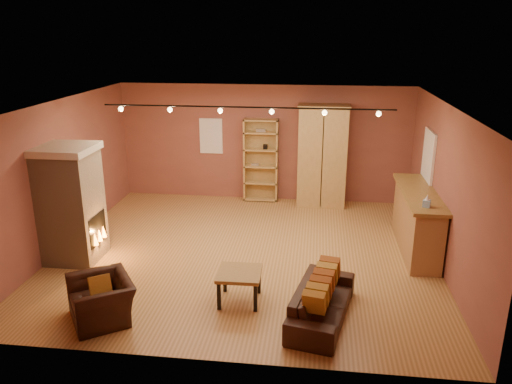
# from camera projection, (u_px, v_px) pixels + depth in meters

# --- Properties ---
(floor) EXTENTS (7.00, 7.00, 0.00)m
(floor) POSITION_uv_depth(u_px,v_px,m) (245.00, 253.00, 9.43)
(floor) COLOR olive
(floor) RESTS_ON ground
(ceiling) EXTENTS (7.00, 7.00, 0.00)m
(ceiling) POSITION_uv_depth(u_px,v_px,m) (244.00, 104.00, 8.56)
(ceiling) COLOR brown
(ceiling) RESTS_ON back_wall
(back_wall) EXTENTS (7.00, 0.02, 2.80)m
(back_wall) POSITION_uv_depth(u_px,v_px,m) (264.00, 143.00, 12.06)
(back_wall) COLOR brown
(back_wall) RESTS_ON floor
(left_wall) EXTENTS (0.02, 6.50, 2.80)m
(left_wall) POSITION_uv_depth(u_px,v_px,m) (61.00, 175.00, 9.41)
(left_wall) COLOR brown
(left_wall) RESTS_ON floor
(right_wall) EXTENTS (0.02, 6.50, 2.80)m
(right_wall) POSITION_uv_depth(u_px,v_px,m) (445.00, 189.00, 8.59)
(right_wall) COLOR brown
(right_wall) RESTS_ON floor
(fireplace) EXTENTS (1.01, 0.98, 2.12)m
(fireplace) POSITION_uv_depth(u_px,v_px,m) (72.00, 204.00, 8.90)
(fireplace) COLOR tan
(fireplace) RESTS_ON floor
(back_window) EXTENTS (0.56, 0.04, 0.86)m
(back_window) POSITION_uv_depth(u_px,v_px,m) (211.00, 136.00, 12.15)
(back_window) COLOR white
(back_window) RESTS_ON back_wall
(bookcase) EXTENTS (0.82, 0.32, 2.01)m
(bookcase) POSITION_uv_depth(u_px,v_px,m) (261.00, 159.00, 12.09)
(bookcase) COLOR tan
(bookcase) RESTS_ON floor
(armoire) EXTENTS (1.18, 0.67, 2.40)m
(armoire) POSITION_uv_depth(u_px,v_px,m) (322.00, 156.00, 11.67)
(armoire) COLOR tan
(armoire) RESTS_ON floor
(bar_counter) EXTENTS (0.65, 2.43, 1.16)m
(bar_counter) POSITION_uv_depth(u_px,v_px,m) (417.00, 220.00, 9.41)
(bar_counter) COLOR #A77C4D
(bar_counter) RESTS_ON floor
(tissue_box) EXTENTS (0.15, 0.15, 0.22)m
(tissue_box) POSITION_uv_depth(u_px,v_px,m) (427.00, 202.00, 8.41)
(tissue_box) COLOR #87B4D8
(tissue_box) RESTS_ON bar_counter
(right_window) EXTENTS (0.05, 0.90, 1.00)m
(right_window) POSITION_uv_depth(u_px,v_px,m) (429.00, 156.00, 9.84)
(right_window) COLOR white
(right_window) RESTS_ON right_wall
(loveseat) EXTENTS (0.87, 1.84, 0.75)m
(loveseat) POSITION_uv_depth(u_px,v_px,m) (322.00, 296.00, 7.19)
(loveseat) COLOR black
(loveseat) RESTS_ON floor
(armchair) EXTENTS (1.05, 1.13, 0.83)m
(armchair) POSITION_uv_depth(u_px,v_px,m) (101.00, 293.00, 7.17)
(armchair) COLOR black
(armchair) RESTS_ON floor
(coffee_table) EXTENTS (0.67, 0.67, 0.50)m
(coffee_table) POSITION_uv_depth(u_px,v_px,m) (239.00, 276.00, 7.64)
(coffee_table) COLOR olive
(coffee_table) RESTS_ON floor
(track_rail) EXTENTS (5.20, 0.09, 0.13)m
(track_rail) POSITION_uv_depth(u_px,v_px,m) (246.00, 109.00, 8.79)
(track_rail) COLOR black
(track_rail) RESTS_ON ceiling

